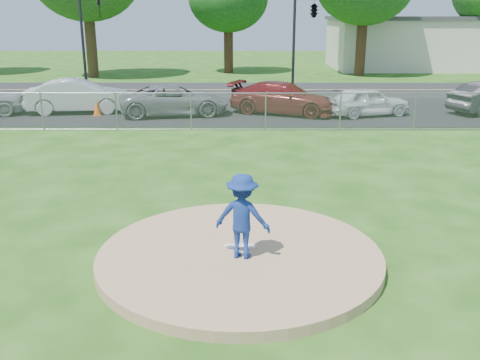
# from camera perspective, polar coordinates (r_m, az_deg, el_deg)

# --- Properties ---
(ground) EXTENTS (120.00, 120.00, 0.00)m
(ground) POSITION_cam_1_polar(r_m,az_deg,el_deg) (19.81, 0.07, 4.14)
(ground) COLOR #1E4B10
(ground) RESTS_ON ground
(pitchers_mound) EXTENTS (5.40, 5.40, 0.20)m
(pitchers_mound) POSITION_cam_1_polar(r_m,az_deg,el_deg) (10.29, -0.03, -8.13)
(pitchers_mound) COLOR tan
(pitchers_mound) RESTS_ON ground
(pitching_rubber) EXTENTS (0.60, 0.15, 0.04)m
(pitching_rubber) POSITION_cam_1_polar(r_m,az_deg,el_deg) (10.42, -0.03, -7.06)
(pitching_rubber) COLOR white
(pitching_rubber) RESTS_ON pitchers_mound
(chain_link_fence) EXTENTS (40.00, 0.06, 1.50)m
(chain_link_fence) POSITION_cam_1_polar(r_m,az_deg,el_deg) (21.62, 0.08, 7.29)
(chain_link_fence) COLOR gray
(chain_link_fence) RESTS_ON ground
(parking_lot) EXTENTS (50.00, 8.00, 0.01)m
(parking_lot) POSITION_cam_1_polar(r_m,az_deg,el_deg) (26.18, 0.09, 7.40)
(parking_lot) COLOR black
(parking_lot) RESTS_ON ground
(street) EXTENTS (60.00, 7.00, 0.01)m
(street) POSITION_cam_1_polar(r_m,az_deg,el_deg) (33.60, 0.11, 9.61)
(street) COLOR black
(street) RESTS_ON ground
(commercial_building) EXTENTS (16.40, 9.40, 4.30)m
(commercial_building) POSITION_cam_1_polar(r_m,az_deg,el_deg) (49.97, 19.37, 13.69)
(commercial_building) COLOR beige
(commercial_building) RESTS_ON ground
(traffic_signal_left) EXTENTS (1.28, 0.20, 5.60)m
(traffic_signal_left) POSITION_cam_1_polar(r_m,az_deg,el_deg) (32.52, -16.06, 14.65)
(traffic_signal_left) COLOR black
(traffic_signal_left) RESTS_ON ground
(traffic_signal_center) EXTENTS (1.42, 2.48, 5.60)m
(traffic_signal_center) POSITION_cam_1_polar(r_m,az_deg,el_deg) (31.54, 7.69, 17.35)
(traffic_signal_center) COLOR black
(traffic_signal_center) RESTS_ON ground
(pitcher) EXTENTS (1.15, 0.84, 1.60)m
(pitcher) POSITION_cam_1_polar(r_m,az_deg,el_deg) (9.74, 0.26, -3.89)
(pitcher) COLOR navy
(pitcher) RESTS_ON pitchers_mound
(traffic_cone) EXTENTS (0.37, 0.37, 0.71)m
(traffic_cone) POSITION_cam_1_polar(r_m,az_deg,el_deg) (25.72, -15.01, 7.45)
(traffic_cone) COLOR #E65C0C
(traffic_cone) RESTS_ON parking_lot
(parked_car_white) EXTENTS (4.96, 2.33, 1.57)m
(parked_car_white) POSITION_cam_1_polar(r_m,az_deg,el_deg) (26.67, -16.85, 8.57)
(parked_car_white) COLOR silver
(parked_car_white) RESTS_ON parking_lot
(parked_car_gray) EXTENTS (5.31, 3.11, 1.39)m
(parked_car_gray) POSITION_cam_1_polar(r_m,az_deg,el_deg) (25.12, -7.00, 8.46)
(parked_car_gray) COLOR gray
(parked_car_gray) RESTS_ON parking_lot
(parked_car_darkred) EXTENTS (5.46, 3.74, 1.47)m
(parked_car_darkred) POSITION_cam_1_polar(r_m,az_deg,el_deg) (25.36, 4.67, 8.71)
(parked_car_darkred) COLOR maroon
(parked_car_darkred) RESTS_ON parking_lot
(parked_car_pearl) EXTENTS (4.17, 2.63, 1.32)m
(parked_car_pearl) POSITION_cam_1_polar(r_m,az_deg,el_deg) (25.46, 13.45, 8.16)
(parked_car_pearl) COLOR silver
(parked_car_pearl) RESTS_ON parking_lot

